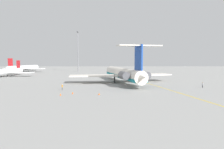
# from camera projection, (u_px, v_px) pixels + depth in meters

# --- Properties ---
(ground) EXTENTS (375.15, 375.15, 0.00)m
(ground) POSITION_uv_depth(u_px,v_px,m) (136.00, 84.00, 73.03)
(ground) COLOR gray
(main_jetliner) EXTENTS (45.26, 40.36, 13.29)m
(main_jetliner) POSITION_uv_depth(u_px,v_px,m) (123.00, 73.00, 75.34)
(main_jetliner) COLOR silver
(main_jetliner) RESTS_ON ground
(airliner_mid_right) EXTENTS (28.03, 27.71, 8.38)m
(airliner_mid_right) POSITION_uv_depth(u_px,v_px,m) (6.00, 72.00, 102.91)
(airliner_mid_right) COLOR white
(airliner_mid_right) RESTS_ON ground
(airliner_far_right) EXTENTS (32.13, 32.08, 9.69)m
(airliner_far_right) POSITION_uv_depth(u_px,v_px,m) (25.00, 68.00, 144.23)
(airliner_far_right) COLOR white
(airliner_far_right) RESTS_ON ground
(ground_crew_near_nose) EXTENTS (0.29, 0.45, 1.80)m
(ground_crew_near_nose) POSITION_uv_depth(u_px,v_px,m) (203.00, 84.00, 62.42)
(ground_crew_near_nose) COLOR black
(ground_crew_near_nose) RESTS_ON ground
(ground_crew_near_tail) EXTENTS (0.43, 0.29, 1.80)m
(ground_crew_near_tail) POSITION_uv_depth(u_px,v_px,m) (62.00, 86.00, 57.32)
(ground_crew_near_tail) COLOR black
(ground_crew_near_tail) RESTS_ON ground
(safety_cone_nose) EXTENTS (0.40, 0.40, 0.55)m
(safety_cone_nose) POSITION_uv_depth(u_px,v_px,m) (60.00, 94.00, 49.11)
(safety_cone_nose) COLOR #EA590F
(safety_cone_nose) RESTS_ON ground
(safety_cone_wingtip) EXTENTS (0.40, 0.40, 0.55)m
(safety_cone_wingtip) POSITION_uv_depth(u_px,v_px,m) (99.00, 94.00, 49.95)
(safety_cone_wingtip) COLOR #EA590F
(safety_cone_wingtip) RESTS_ON ground
(safety_cone_tail) EXTENTS (0.40, 0.40, 0.55)m
(safety_cone_tail) POSITION_uv_depth(u_px,v_px,m) (73.00, 93.00, 51.17)
(safety_cone_tail) COLOR #EA590F
(safety_cone_tail) RESTS_ON ground
(taxiway_centreline) EXTENTS (95.24, 19.00, 0.01)m
(taxiway_centreline) POSITION_uv_depth(u_px,v_px,m) (145.00, 82.00, 76.97)
(taxiway_centreline) COLOR gold
(taxiway_centreline) RESTS_ON ground
(light_mast) EXTENTS (4.00, 0.70, 28.65)m
(light_mast) POSITION_uv_depth(u_px,v_px,m) (78.00, 50.00, 140.81)
(light_mast) COLOR slate
(light_mast) RESTS_ON ground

